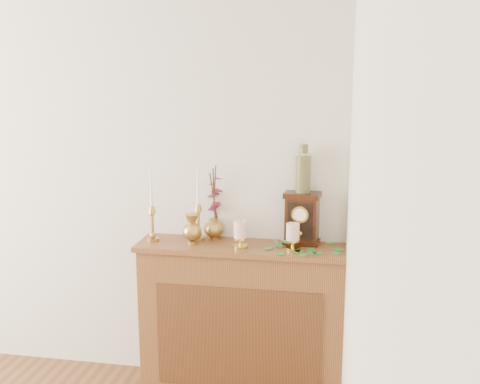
% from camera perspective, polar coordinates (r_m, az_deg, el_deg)
% --- Properties ---
extents(console_shelf, '(1.24, 0.34, 0.93)m').
position_cam_1_polar(console_shelf, '(3.47, 0.21, -13.21)').
color(console_shelf, brown).
rests_on(console_shelf, ground).
extents(candlestick_left, '(0.07, 0.07, 0.43)m').
position_cam_1_polar(candlestick_left, '(3.37, -8.91, -2.61)').
color(candlestick_left, '#B68949').
rests_on(candlestick_left, console_shelf).
extents(candlestick_center, '(0.07, 0.07, 0.45)m').
position_cam_1_polar(candlestick_center, '(3.36, -4.28, -2.47)').
color(candlestick_center, '#B68949').
rests_on(candlestick_center, console_shelf).
extents(bud_vase, '(0.11, 0.11, 0.18)m').
position_cam_1_polar(bud_vase, '(3.30, -4.90, -3.81)').
color(bud_vase, '#B68949').
rests_on(bud_vase, console_shelf).
extents(ginger_jar, '(0.19, 0.20, 0.46)m').
position_cam_1_polar(ginger_jar, '(3.41, -2.55, -1.24)').
color(ginger_jar, '#B68949').
rests_on(ginger_jar, console_shelf).
extents(pillar_candle_left, '(0.09, 0.09, 0.17)m').
position_cam_1_polar(pillar_candle_left, '(3.21, 0.05, -4.18)').
color(pillar_candle_left, gold).
rests_on(pillar_candle_left, console_shelf).
extents(pillar_candle_right, '(0.08, 0.08, 0.16)m').
position_cam_1_polar(pillar_candle_right, '(3.19, 5.38, -4.38)').
color(pillar_candle_right, gold).
rests_on(pillar_candle_right, console_shelf).
extents(ivy_garland, '(0.44, 0.18, 0.08)m').
position_cam_1_polar(ivy_garland, '(3.18, 5.67, -5.84)').
color(ivy_garland, '#31742C').
rests_on(ivy_garland, console_shelf).
extents(mantel_clock, '(0.22, 0.17, 0.31)m').
position_cam_1_polar(mantel_clock, '(3.30, 6.31, -2.70)').
color(mantel_clock, '#35150A').
rests_on(mantel_clock, console_shelf).
extents(ceramic_vase, '(0.09, 0.09, 0.28)m').
position_cam_1_polar(ceramic_vase, '(3.24, 6.43, 2.14)').
color(ceramic_vase, '#183124').
rests_on(ceramic_vase, mantel_clock).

